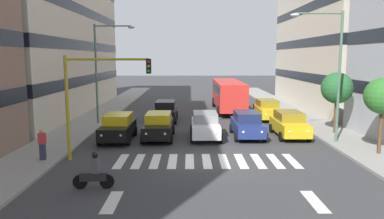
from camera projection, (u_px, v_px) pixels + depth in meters
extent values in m
plane|color=#38383A|center=(207.00, 161.00, 19.38)|extent=(180.00, 180.00, 0.00)
cube|color=gray|center=(382.00, 159.00, 19.44)|extent=(3.18, 90.00, 0.15)
cube|color=gray|center=(30.00, 160.00, 19.30)|extent=(3.18, 90.00, 0.15)
cube|color=black|center=(347.00, 76.00, 39.57)|extent=(10.48, 21.51, 0.90)
cube|color=black|center=(349.00, 44.00, 39.09)|extent=(10.48, 21.51, 0.90)
cube|color=black|center=(351.00, 11.00, 38.61)|extent=(10.48, 21.51, 0.90)
cube|color=beige|center=(33.00, 12.00, 35.73)|extent=(10.44, 26.98, 19.41)
cube|color=black|center=(37.00, 79.00, 36.64)|extent=(10.48, 27.02, 0.90)
cube|color=black|center=(35.00, 46.00, 36.19)|extent=(10.48, 27.02, 0.90)
cube|color=black|center=(33.00, 12.00, 35.73)|extent=(10.48, 27.02, 0.90)
cube|color=silver|center=(292.00, 161.00, 19.41)|extent=(0.45, 2.80, 0.01)
cube|color=silver|center=(275.00, 161.00, 19.41)|extent=(0.45, 2.80, 0.01)
cube|color=silver|center=(258.00, 161.00, 19.40)|extent=(0.45, 2.80, 0.01)
cube|color=silver|center=(241.00, 161.00, 19.39)|extent=(0.45, 2.80, 0.01)
cube|color=silver|center=(224.00, 161.00, 19.39)|extent=(0.45, 2.80, 0.01)
cube|color=silver|center=(207.00, 161.00, 19.38)|extent=(0.45, 2.80, 0.01)
cube|color=silver|center=(190.00, 161.00, 19.37)|extent=(0.45, 2.80, 0.01)
cube|color=silver|center=(173.00, 161.00, 19.37)|extent=(0.45, 2.80, 0.01)
cube|color=silver|center=(155.00, 161.00, 19.36)|extent=(0.45, 2.80, 0.01)
cube|color=silver|center=(138.00, 161.00, 19.35)|extent=(0.45, 2.80, 0.01)
cube|color=silver|center=(121.00, 161.00, 19.35)|extent=(0.45, 2.80, 0.01)
cube|color=silver|center=(315.00, 201.00, 13.96)|extent=(0.50, 2.20, 0.01)
cube|color=silver|center=(112.00, 202.00, 13.91)|extent=(0.50, 2.20, 0.01)
cube|color=gold|center=(289.00, 126.00, 25.18)|extent=(1.80, 4.40, 0.80)
cube|color=olive|center=(289.00, 116.00, 25.28)|extent=(1.58, 2.46, 0.60)
cylinder|color=black|center=(309.00, 137.00, 23.81)|extent=(0.22, 0.64, 0.64)
cylinder|color=black|center=(281.00, 137.00, 23.79)|extent=(0.22, 0.64, 0.64)
cylinder|color=black|center=(296.00, 128.00, 26.68)|extent=(0.22, 0.64, 0.64)
cylinder|color=black|center=(271.00, 128.00, 26.67)|extent=(0.22, 0.64, 0.64)
sphere|color=white|center=(308.00, 132.00, 23.05)|extent=(0.18, 0.18, 0.18)
sphere|color=white|center=(289.00, 132.00, 23.04)|extent=(0.18, 0.18, 0.18)
cube|color=navy|center=(247.00, 127.00, 25.06)|extent=(1.80, 4.40, 0.80)
cube|color=#1D2547|center=(247.00, 116.00, 25.16)|extent=(1.58, 2.46, 0.60)
cylinder|color=black|center=(264.00, 137.00, 23.69)|extent=(0.22, 0.64, 0.64)
cylinder|color=black|center=(236.00, 137.00, 23.68)|extent=(0.22, 0.64, 0.64)
cylinder|color=black|center=(256.00, 128.00, 26.57)|extent=(0.22, 0.64, 0.64)
cylinder|color=black|center=(231.00, 128.00, 26.55)|extent=(0.22, 0.64, 0.64)
sphere|color=white|center=(262.00, 132.00, 22.93)|extent=(0.18, 0.18, 0.18)
sphere|color=white|center=(243.00, 132.00, 22.92)|extent=(0.18, 0.18, 0.18)
cube|color=silver|center=(205.00, 128.00, 24.77)|extent=(1.80, 4.40, 0.80)
cube|color=gray|center=(205.00, 117.00, 24.86)|extent=(1.58, 2.46, 0.60)
cylinder|color=black|center=(220.00, 138.00, 23.39)|extent=(0.22, 0.64, 0.64)
cylinder|color=black|center=(192.00, 138.00, 23.38)|extent=(0.22, 0.64, 0.64)
cylinder|color=black|center=(217.00, 129.00, 26.27)|extent=(0.22, 0.64, 0.64)
cylinder|color=black|center=(192.00, 129.00, 26.25)|extent=(0.22, 0.64, 0.64)
sphere|color=white|center=(216.00, 133.00, 22.63)|extent=(0.18, 0.18, 0.18)
sphere|color=white|center=(197.00, 133.00, 22.62)|extent=(0.18, 0.18, 0.18)
cube|color=black|center=(158.00, 128.00, 24.55)|extent=(1.80, 4.40, 0.80)
cube|color=yellow|center=(159.00, 117.00, 24.65)|extent=(1.58, 2.46, 0.60)
cylinder|color=black|center=(171.00, 139.00, 23.18)|extent=(0.22, 0.64, 0.64)
cylinder|color=black|center=(142.00, 139.00, 23.16)|extent=(0.22, 0.64, 0.64)
cylinder|color=black|center=(173.00, 130.00, 26.05)|extent=(0.22, 0.64, 0.64)
cylinder|color=black|center=(148.00, 130.00, 26.04)|extent=(0.22, 0.64, 0.64)
sphere|color=white|center=(165.00, 134.00, 22.42)|extent=(0.18, 0.18, 0.18)
sphere|color=white|center=(146.00, 134.00, 22.41)|extent=(0.18, 0.18, 0.18)
cube|color=black|center=(118.00, 130.00, 24.10)|extent=(1.80, 4.40, 0.80)
cube|color=yellow|center=(118.00, 118.00, 24.20)|extent=(1.58, 2.46, 0.60)
cylinder|color=black|center=(128.00, 140.00, 22.72)|extent=(0.22, 0.64, 0.64)
cylinder|color=black|center=(99.00, 141.00, 22.71)|extent=(0.22, 0.64, 0.64)
cylinder|color=black|center=(135.00, 131.00, 25.60)|extent=(0.22, 0.64, 0.64)
cylinder|color=black|center=(109.00, 131.00, 25.59)|extent=(0.22, 0.64, 0.64)
sphere|color=white|center=(121.00, 135.00, 21.96)|extent=(0.18, 0.18, 0.18)
sphere|color=white|center=(101.00, 135.00, 21.96)|extent=(0.18, 0.18, 0.18)
cube|color=gold|center=(267.00, 111.00, 32.18)|extent=(1.80, 4.40, 0.80)
cube|color=olive|center=(267.00, 103.00, 32.27)|extent=(1.58, 2.46, 0.60)
cylinder|color=black|center=(282.00, 119.00, 30.80)|extent=(0.22, 0.64, 0.64)
cylinder|color=black|center=(260.00, 119.00, 30.79)|extent=(0.22, 0.64, 0.64)
cylinder|color=black|center=(274.00, 113.00, 33.68)|extent=(0.22, 0.64, 0.64)
cylinder|color=black|center=(254.00, 113.00, 33.66)|extent=(0.22, 0.64, 0.64)
sphere|color=white|center=(280.00, 114.00, 30.04)|extent=(0.18, 0.18, 0.18)
sphere|color=white|center=(266.00, 114.00, 30.03)|extent=(0.18, 0.18, 0.18)
cube|color=black|center=(165.00, 113.00, 31.31)|extent=(1.80, 4.40, 0.80)
cube|color=black|center=(165.00, 104.00, 31.41)|extent=(1.58, 2.46, 0.60)
cylinder|color=black|center=(175.00, 120.00, 29.93)|extent=(0.22, 0.64, 0.64)
cylinder|color=black|center=(153.00, 120.00, 29.92)|extent=(0.22, 0.64, 0.64)
cylinder|color=black|center=(177.00, 115.00, 32.81)|extent=(0.22, 0.64, 0.64)
cylinder|color=black|center=(156.00, 115.00, 32.80)|extent=(0.22, 0.64, 0.64)
sphere|color=white|center=(171.00, 116.00, 29.17)|extent=(0.18, 0.18, 0.18)
sphere|color=white|center=(156.00, 116.00, 29.17)|extent=(0.18, 0.18, 0.18)
cube|color=red|center=(228.00, 94.00, 37.22)|extent=(2.50, 10.50, 2.50)
cube|color=black|center=(228.00, 88.00, 37.14)|extent=(2.52, 9.87, 0.80)
cylinder|color=black|center=(246.00, 111.00, 33.76)|extent=(0.28, 1.00, 1.00)
cylinder|color=black|center=(219.00, 111.00, 33.75)|extent=(0.28, 1.00, 1.00)
cylinder|color=black|center=(236.00, 102.00, 40.52)|extent=(0.28, 1.00, 1.00)
cylinder|color=black|center=(214.00, 102.00, 40.50)|extent=(0.28, 1.00, 1.00)
cylinder|color=black|center=(80.00, 182.00, 15.26)|extent=(0.60, 0.12, 0.60)
cylinder|color=black|center=(107.00, 181.00, 15.31)|extent=(0.60, 0.12, 0.60)
cube|color=#232328|center=(93.00, 176.00, 15.25)|extent=(1.11, 0.28, 0.36)
cube|color=#4C4C51|center=(95.00, 165.00, 15.19)|extent=(0.29, 0.37, 0.64)
sphere|color=black|center=(95.00, 155.00, 15.13)|extent=(0.26, 0.26, 0.26)
cylinder|color=#AD991E|center=(67.00, 109.00, 19.21)|extent=(0.18, 0.18, 5.50)
cylinder|color=#AD991E|center=(107.00, 59.00, 18.86)|extent=(4.27, 0.12, 0.12)
cube|color=black|center=(149.00, 66.00, 18.93)|extent=(0.24, 0.28, 0.76)
sphere|color=red|center=(148.00, 61.00, 18.74)|extent=(0.14, 0.14, 0.14)
sphere|color=orange|center=(148.00, 66.00, 18.78)|extent=(0.14, 0.14, 0.14)
sphere|color=green|center=(148.00, 71.00, 18.81)|extent=(0.14, 0.14, 0.14)
cylinder|color=#4C6B56|center=(339.00, 78.00, 22.57)|extent=(0.16, 0.16, 8.00)
cylinder|color=#4C6B56|center=(319.00, 13.00, 22.02)|extent=(2.86, 0.10, 0.10)
ellipsoid|color=#B7BCC1|center=(295.00, 15.00, 22.02)|extent=(0.56, 0.28, 0.20)
cylinder|color=#4C6B56|center=(96.00, 74.00, 29.10)|extent=(0.16, 0.16, 7.80)
cylinder|color=#4C6B56|center=(113.00, 26.00, 28.59)|extent=(2.85, 0.10, 0.10)
ellipsoid|color=#B7BCC1|center=(131.00, 27.00, 28.61)|extent=(0.56, 0.28, 0.20)
cylinder|color=#513823|center=(380.00, 130.00, 20.18)|extent=(0.20, 0.20, 2.59)
sphere|color=#2D6B28|center=(383.00, 96.00, 19.91)|extent=(1.97, 1.97, 1.97)
cylinder|color=#513823|center=(335.00, 115.00, 25.80)|extent=(0.20, 0.20, 2.49)
sphere|color=#235B2D|center=(337.00, 88.00, 25.54)|extent=(2.16, 2.16, 2.16)
cube|color=#2D3347|center=(43.00, 152.00, 19.04)|extent=(0.28, 0.20, 0.84)
cube|color=#C63338|center=(42.00, 138.00, 18.94)|extent=(0.36, 0.24, 0.56)
sphere|color=tan|center=(42.00, 131.00, 18.89)|extent=(0.22, 0.22, 0.22)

